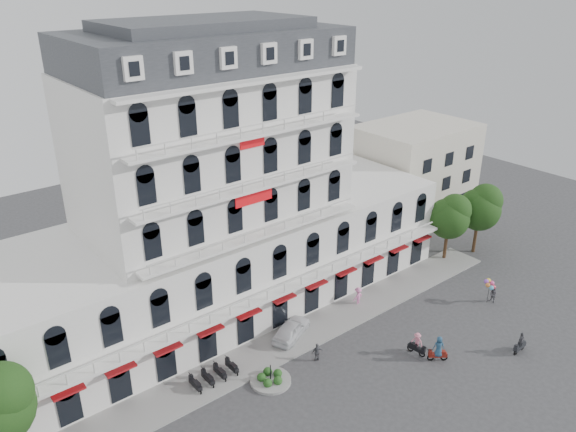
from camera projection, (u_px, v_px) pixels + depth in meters
The scene contains 15 objects.
ground at pixel (353, 408), 40.91m from camera, with size 120.00×120.00×0.00m, color #38383A.
sidewalk at pixel (277, 347), 47.28m from camera, with size 53.00×4.00×0.16m, color gray.
main_building at pixel (214, 207), 49.67m from camera, with size 45.00×15.00×25.80m.
flank_building_east at pixel (413, 172), 69.89m from camera, with size 14.00×10.00×12.00m, color beige.
traffic_island at pixel (271, 379), 43.36m from camera, with size 3.20×3.20×1.60m.
parked_scooter_row at pixel (214, 381), 43.54m from camera, with size 4.40×1.80×1.10m, color black, non-canonical shape.
tree_east_inner at pixel (450, 215), 59.67m from camera, with size 4.40×4.37×7.57m.
tree_east_outer at pixel (480, 206), 61.11m from camera, with size 4.65×4.65×8.05m.
parked_car at pixel (291, 329), 48.45m from camera, with size 1.84×4.58×1.56m, color silver.
rider_east at pixel (439, 349), 45.36m from camera, with size 1.41×1.20×2.30m.
rider_northeast at pixel (521, 343), 46.43m from camera, with size 1.70×0.40×1.96m.
rider_center at pixel (417, 343), 46.16m from camera, with size 0.74×1.70×2.06m.
pedestrian_mid at pixel (317, 352), 45.49m from camera, with size 0.96×0.40×1.64m, color #515158.
pedestrian_right at pixel (358, 296), 53.05m from camera, with size 1.18×0.68×1.82m, color pink.
balloon_vendor at pixel (492, 291), 53.26m from camera, with size 1.29×1.23×2.45m.
Camera 1 is at (-23.56, -21.71, 29.42)m, focal length 35.00 mm.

